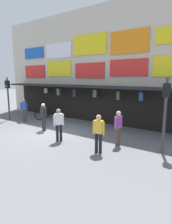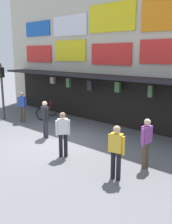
{
  "view_description": "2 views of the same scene",
  "coord_description": "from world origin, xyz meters",
  "views": [
    {
      "loc": [
        8.01,
        -7.62,
        3.22
      ],
      "look_at": [
        1.63,
        1.28,
        1.24
      ],
      "focal_mm": 30.86,
      "sensor_mm": 36.0,
      "label": 1
    },
    {
      "loc": [
        7.83,
        -6.68,
        3.68
      ],
      "look_at": [
        1.23,
        0.69,
        1.41
      ],
      "focal_mm": 40.3,
      "sensor_mm": 36.0,
      "label": 2
    }
  ],
  "objects": [
    {
      "name": "shopfront",
      "position": [
        0.0,
        4.57,
        3.96
      ],
      "size": [
        18.0,
        2.6,
        8.0
      ],
      "color": "beige",
      "rests_on": "ground"
    },
    {
      "name": "traffic_light_far",
      "position": [
        6.1,
        0.72,
        2.14
      ],
      "size": [
        0.3,
        0.34,
        3.2
      ],
      "color": "#38383D",
      "rests_on": "ground"
    },
    {
      "name": "pedestrian_in_white",
      "position": [
        -3.81,
        1.06,
        0.95
      ],
      "size": [
        0.47,
        0.37,
        1.68
      ],
      "color": "brown",
      "rests_on": "ground"
    },
    {
      "name": "pedestrian_in_black",
      "position": [
        3.85,
        -0.88,
        0.98
      ],
      "size": [
        0.52,
        0.4,
        1.68
      ],
      "color": "black",
      "rests_on": "ground"
    },
    {
      "name": "bicycle_parked",
      "position": [
        -3.51,
        2.52,
        0.39
      ],
      "size": [
        1.04,
        1.33,
        1.05
      ],
      "color": "black",
      "rests_on": "ground"
    },
    {
      "name": "pedestrian_in_green",
      "position": [
        -0.75,
        0.18,
        0.95
      ],
      "size": [
        0.52,
        0.28,
        1.68
      ],
      "color": "#2D2D38",
      "rests_on": "ground"
    },
    {
      "name": "pedestrian_in_yellow",
      "position": [
        1.43,
        -0.78,
        0.95
      ],
      "size": [
        0.39,
        0.45,
        1.68
      ],
      "color": "black",
      "rests_on": "ground"
    },
    {
      "name": "ground_plane",
      "position": [
        0.0,
        0.0,
        0.0
      ],
      "size": [
        80.0,
        80.0,
        0.0
      ],
      "primitive_type": "plane",
      "color": "slate"
    },
    {
      "name": "traffic_light_near",
      "position": [
        -5.17,
        0.7,
        2.14
      ],
      "size": [
        0.33,
        0.35,
        3.2
      ],
      "color": "#38383D",
      "rests_on": "ground"
    },
    {
      "name": "pedestrian_in_red",
      "position": [
        4.13,
        0.4,
        0.95
      ],
      "size": [
        0.24,
        0.53,
        1.68
      ],
      "color": "brown",
      "rests_on": "ground"
    }
  ]
}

